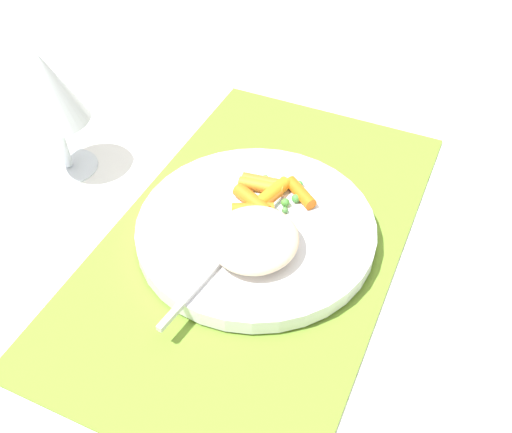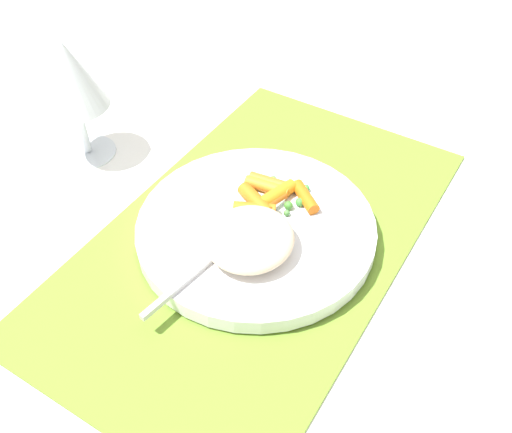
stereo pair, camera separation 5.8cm
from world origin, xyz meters
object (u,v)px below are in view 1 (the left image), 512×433
rice_mound (255,239)px  wine_glass (48,91)px  carrot_portion (266,195)px  fork (236,243)px  plate (256,229)px

rice_mound → wine_glass: 0.29m
carrot_portion → wine_glass: bearing=94.9°
fork → rice_mound: bearing=-83.3°
wine_glass → plate: bearing=-93.5°
carrot_portion → plate: bearing=-172.5°
plate → carrot_portion: (0.04, 0.00, 0.02)m
carrot_portion → wine_glass: 0.27m
wine_glass → carrot_portion: bearing=-85.1°
plate → carrot_portion: 0.04m
plate → fork: (-0.04, 0.01, 0.01)m
rice_mound → carrot_portion: (0.07, 0.02, -0.01)m
rice_mound → wine_glass: wine_glass is taller
rice_mound → carrot_portion: rice_mound is taller
plate → wine_glass: 0.28m
rice_mound → wine_glass: (0.05, 0.27, 0.07)m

